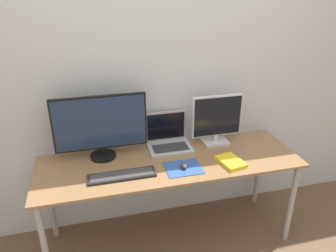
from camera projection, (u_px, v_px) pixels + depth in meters
The scene contains 9 objects.
wall_back at pixel (157, 75), 2.46m from camera, with size 7.00×0.05×2.50m.
desk at pixel (170, 170), 2.39m from camera, with size 1.89×0.61×0.72m.
monitor_left at pixel (100, 126), 2.31m from camera, with size 0.66×0.19×0.47m.
monitor_right at pixel (217, 120), 2.53m from camera, with size 0.40×0.14×0.40m.
laptop at pixel (168, 138), 2.54m from camera, with size 0.33×0.25×0.26m.
keyboard at pixel (122, 175), 2.17m from camera, with size 0.45×0.13×0.02m.
mousepad at pixel (183, 168), 2.27m from camera, with size 0.25×0.21×0.00m.
mouse at pixel (184, 166), 2.25m from camera, with size 0.04×0.07×0.03m.
book at pixel (231, 162), 2.32m from camera, with size 0.18×0.23×0.03m.
Camera 1 is at (-0.52, -1.67, 1.93)m, focal length 35.00 mm.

